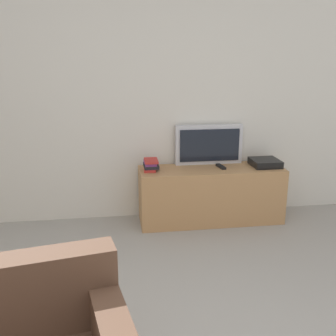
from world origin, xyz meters
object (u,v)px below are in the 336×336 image
(set_top_box, at_px, (265,163))
(tv_stand, at_px, (211,195))
(television, at_px, (209,145))
(remote_on_stand, at_px, (221,167))
(book_stack, at_px, (151,165))

(set_top_box, bearing_deg, tv_stand, -179.62)
(tv_stand, height_order, television, television)
(tv_stand, xyz_separation_m, remote_on_stand, (0.10, 0.01, 0.30))
(book_stack, bearing_deg, set_top_box, -0.39)
(book_stack, height_order, remote_on_stand, book_stack)
(book_stack, bearing_deg, remote_on_stand, -0.44)
(book_stack, xyz_separation_m, set_top_box, (1.20, -0.01, -0.02))
(remote_on_stand, distance_m, set_top_box, 0.48)
(tv_stand, distance_m, remote_on_stand, 0.32)
(television, bearing_deg, remote_on_stand, -62.94)
(television, distance_m, set_top_box, 0.62)
(television, relative_size, set_top_box, 2.44)
(television, xyz_separation_m, set_top_box, (0.57, -0.18, -0.17))
(television, height_order, book_stack, television)
(tv_stand, relative_size, book_stack, 6.55)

